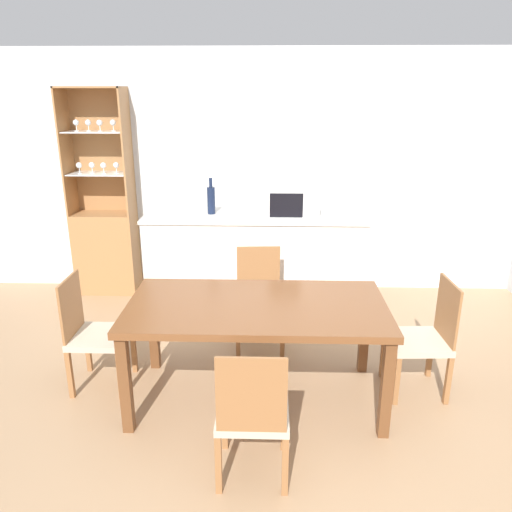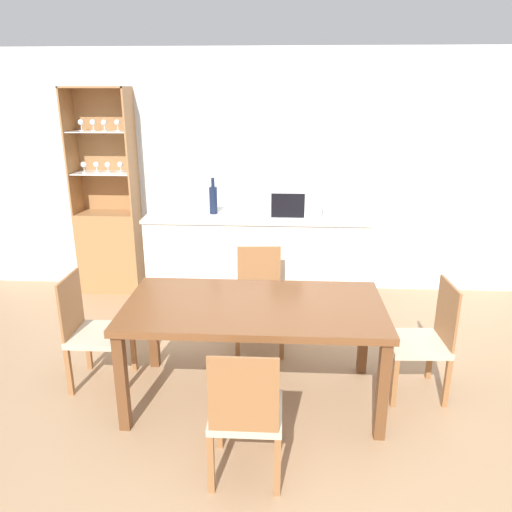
% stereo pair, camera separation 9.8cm
% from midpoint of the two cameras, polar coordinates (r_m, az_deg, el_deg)
% --- Properties ---
extents(ground_plane, '(18.00, 18.00, 0.00)m').
position_cam_midpoint_polar(ground_plane, '(3.46, 3.92, -19.85)').
color(ground_plane, '#A37F5B').
extents(wall_back, '(6.80, 0.06, 2.55)m').
position_cam_midpoint_polar(wall_back, '(5.41, 3.99, 9.27)').
color(wall_back, silver).
rests_on(wall_back, ground_plane).
extents(kitchen_counter, '(2.11, 0.62, 1.01)m').
position_cam_midpoint_polar(kitchen_counter, '(4.90, 0.73, -0.96)').
color(kitchen_counter, white).
rests_on(kitchen_counter, ground_plane).
extents(display_cabinet, '(0.65, 0.35, 2.17)m').
position_cam_midpoint_polar(display_cabinet, '(5.67, -15.89, 2.41)').
color(display_cabinet, '#A37042').
rests_on(display_cabinet, ground_plane).
extents(dining_table, '(1.79, 0.92, 0.74)m').
position_cam_midpoint_polar(dining_table, '(3.47, 0.60, -6.69)').
color(dining_table, brown).
rests_on(dining_table, ground_plane).
extents(dining_chair_head_far, '(0.43, 0.43, 0.86)m').
position_cam_midpoint_polar(dining_chair_head_far, '(4.28, 1.03, -5.14)').
color(dining_chair_head_far, '#C1B299').
rests_on(dining_chair_head_far, ground_plane).
extents(dining_chair_side_left_far, '(0.41, 0.41, 0.86)m').
position_cam_midpoint_polar(dining_chair_side_left_far, '(3.94, -17.41, -8.26)').
color(dining_chair_side_left_far, '#C1B299').
rests_on(dining_chair_side_left_far, ground_plane).
extents(dining_chair_side_right_far, '(0.43, 0.43, 0.86)m').
position_cam_midpoint_polar(dining_chair_side_right_far, '(3.85, 19.24, -9.10)').
color(dining_chair_side_right_far, '#C1B299').
rests_on(dining_chair_side_right_far, ground_plane).
extents(dining_chair_head_near, '(0.41, 0.41, 0.86)m').
position_cam_midpoint_polar(dining_chair_head_near, '(2.92, -0.17, -17.53)').
color(dining_chair_head_near, '#C1B299').
rests_on(dining_chair_head_near, ground_plane).
extents(microwave, '(0.47, 0.37, 0.26)m').
position_cam_midpoint_polar(microwave, '(4.71, 5.05, 6.23)').
color(microwave, silver).
rests_on(microwave, kitchen_counter).
extents(wine_bottle, '(0.08, 0.08, 0.34)m').
position_cam_midpoint_polar(wine_bottle, '(4.77, -4.31, 6.48)').
color(wine_bottle, '#141E38').
rests_on(wine_bottle, kitchen_counter).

